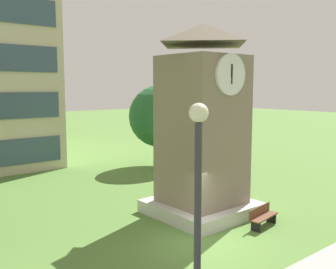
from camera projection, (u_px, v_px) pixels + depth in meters
The scene contains 5 objects.
ground_plane at pixel (204, 244), 15.15m from camera, with size 160.00×160.00×0.00m, color #567F38.
clock_tower at pixel (202, 132), 18.31m from camera, with size 4.41×4.41×8.94m.
park_bench at pixel (263, 216), 16.99m from camera, with size 1.85×0.77×0.88m.
street_lamp at pixel (198, 220), 7.29m from camera, with size 0.36×0.36×5.79m.
tree_near_tower at pixel (160, 116), 29.58m from camera, with size 4.70×4.70×6.21m.
Camera 1 is at (-10.36, -10.27, 6.07)m, focal length 41.68 mm.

